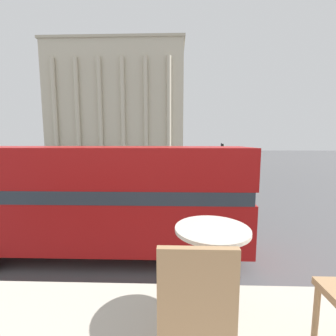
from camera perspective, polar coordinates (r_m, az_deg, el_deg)
double_decker_bus at (r=8.81m, az=-15.70°, el=-6.98°), size 10.50×2.66×4.20m
cafe_dining_table at (r=1.97m, az=11.06°, el=-19.96°), size 0.60×0.60×0.73m
cafe_chair_0 at (r=1.46m, az=6.85°, el=-31.44°), size 0.40×0.40×0.91m
plaza_building_left at (r=54.92m, az=-12.04°, el=15.18°), size 29.26×15.38×24.80m
traffic_light_near at (r=13.39m, az=12.28°, el=-1.99°), size 0.42×0.24×3.62m
traffic_light_mid at (r=21.16m, az=-3.09°, el=1.24°), size 0.42×0.24×3.52m
traffic_light_far at (r=30.33m, az=13.45°, el=3.47°), size 0.42×0.24×4.11m
car_silver at (r=26.55m, az=4.70°, el=-1.11°), size 4.20×1.93×1.35m
car_maroon at (r=32.48m, az=9.02°, el=0.31°), size 4.20×1.93×1.35m
pedestrian_blue at (r=14.38m, az=13.36°, el=-7.01°), size 0.32×0.32×1.73m
pedestrian_grey at (r=29.66m, az=18.26°, el=-0.08°), size 0.32×0.32×1.68m
pedestrian_yellow at (r=21.73m, az=-13.83°, el=-2.31°), size 0.32×0.32×1.73m
pedestrian_black at (r=32.84m, az=5.15°, el=0.81°), size 0.32×0.32×1.60m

